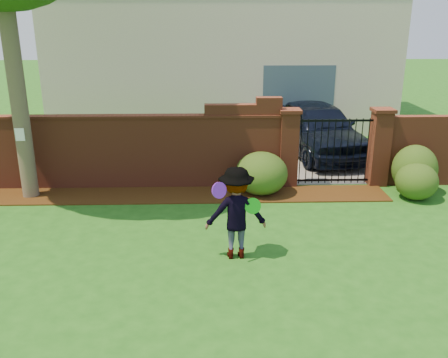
{
  "coord_description": "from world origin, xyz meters",
  "views": [
    {
      "loc": [
        0.52,
        -7.19,
        3.95
      ],
      "look_at": [
        0.78,
        1.4,
        1.05
      ],
      "focal_mm": 38.95,
      "sensor_mm": 36.0,
      "label": 1
    }
  ],
  "objects_px": {
    "man": "(236,214)",
    "frisbee_green": "(253,206)",
    "frisbee_purple": "(219,190)",
    "car": "(321,130)"
  },
  "relations": [
    {
      "from": "man",
      "to": "frisbee_green",
      "type": "xyz_separation_m",
      "value": [
        0.27,
        -0.1,
        0.18
      ]
    },
    {
      "from": "man",
      "to": "frisbee_purple",
      "type": "bearing_deg",
      "value": 40.46
    },
    {
      "from": "frisbee_purple",
      "to": "frisbee_green",
      "type": "height_order",
      "value": "frisbee_purple"
    },
    {
      "from": "man",
      "to": "frisbee_purple",
      "type": "xyz_separation_m",
      "value": [
        -0.29,
        -0.27,
        0.52
      ]
    },
    {
      "from": "car",
      "to": "man",
      "type": "height_order",
      "value": "man"
    },
    {
      "from": "man",
      "to": "frisbee_green",
      "type": "height_order",
      "value": "man"
    },
    {
      "from": "car",
      "to": "frisbee_green",
      "type": "distance_m",
      "value": 6.83
    },
    {
      "from": "car",
      "to": "frisbee_green",
      "type": "bearing_deg",
      "value": -121.89
    },
    {
      "from": "car",
      "to": "frisbee_purple",
      "type": "relative_size",
      "value": 17.33
    },
    {
      "from": "frisbee_purple",
      "to": "car",
      "type": "bearing_deg",
      "value": 64.49
    }
  ]
}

